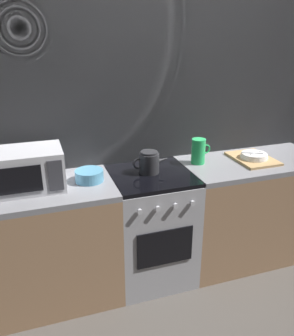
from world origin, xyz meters
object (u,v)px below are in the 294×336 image
Objects in this scene: kettle at (149,162)px; mixing_bowl at (89,176)px; pitcher at (198,151)px; dish_pile at (253,157)px; microwave at (28,169)px; stove_unit at (151,226)px.

mixing_bowl is (-0.45, -0.01, -0.04)m from kettle.
dish_pile is (0.46, -0.09, -0.08)m from pitcher.
microwave is 2.30× the size of mixing_bowl.
mixing_bowl reaches higher than stove_unit.
pitcher is at bearing 12.30° from stove_unit.
pitcher is (0.43, 0.09, 0.55)m from stove_unit.
stove_unit is 2.25× the size of dish_pile.
pitcher reaches higher than kettle.
pitcher reaches higher than stove_unit.
microwave is (-0.86, 0.03, 0.59)m from stove_unit.
pitcher is (1.29, 0.06, -0.03)m from microwave.
pitcher is at bearing 8.44° from kettle.
kettle is (0.85, -0.00, -0.05)m from microwave.
microwave is at bearing 178.03° from stove_unit.
microwave is at bearing -177.17° from pitcher.
stove_unit is at bearing -167.70° from pitcher.
microwave is 1.62× the size of kettle.
stove_unit is 1.01m from dish_pile.
microwave reaches higher than dish_pile.
mixing_bowl is 0.89m from pitcher.
stove_unit is at bearing -179.47° from dish_pile.
pitcher is 0.50× the size of dish_pile.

